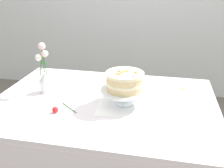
{
  "coord_description": "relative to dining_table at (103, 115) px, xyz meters",
  "views": [
    {
      "loc": [
        0.35,
        -1.4,
        1.46
      ],
      "look_at": [
        0.05,
        -0.01,
        0.86
      ],
      "focal_mm": 40.77,
      "sensor_mm": 36.0,
      "label": 1
    }
  ],
  "objects": [
    {
      "name": "layer_cake",
      "position": [
        0.13,
        -0.0,
        0.25
      ],
      "size": [
        0.23,
        0.23,
        0.11
      ],
      "color": "beige",
      "rests_on": "cake_stand"
    },
    {
      "name": "dining_table",
      "position": [
        0.0,
        0.0,
        0.0
      ],
      "size": [
        1.4,
        1.0,
        0.74
      ],
      "color": "white",
      "rests_on": "ground"
    },
    {
      "name": "fallen_rose",
      "position": [
        -0.23,
        -0.18,
        0.11
      ],
      "size": [
        0.14,
        0.14,
        0.04
      ],
      "color": "#2D6028",
      "rests_on": "dining_table"
    },
    {
      "name": "linen_napkin",
      "position": [
        0.13,
        -0.0,
        0.09
      ],
      "size": [
        0.35,
        0.35,
        0.0
      ],
      "primitive_type": "cube",
      "rotation": [
        0.0,
        0.0,
        0.1
      ],
      "color": "white",
      "rests_on": "dining_table"
    },
    {
      "name": "flower_vase",
      "position": [
        -0.41,
        0.07,
        0.21
      ],
      "size": [
        0.09,
        0.09,
        0.34
      ],
      "color": "silver",
      "rests_on": "dining_table"
    },
    {
      "name": "loose_petal_0",
      "position": [
        0.49,
        0.3,
        0.09
      ],
      "size": [
        0.04,
        0.04,
        0.01
      ],
      "primitive_type": "ellipsoid",
      "rotation": [
        0.0,
        0.0,
        5.37
      ],
      "color": "yellow",
      "rests_on": "dining_table"
    },
    {
      "name": "cake_stand",
      "position": [
        0.13,
        -0.0,
        0.17
      ],
      "size": [
        0.29,
        0.29,
        0.1
      ],
      "color": "silver",
      "rests_on": "linen_napkin"
    }
  ]
}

